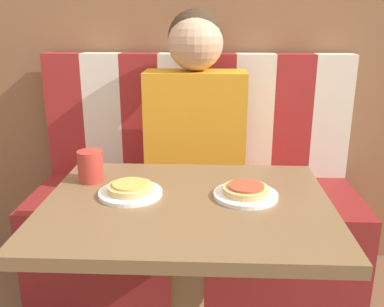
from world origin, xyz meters
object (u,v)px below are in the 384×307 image
Objects in this scene: pizza_right at (246,189)px; drinking_cup at (90,166)px; person at (195,101)px; pizza_left at (130,187)px; plate_left at (131,193)px; plate_right at (246,195)px.

pizza_right is 1.34× the size of drinking_cup.
person reaches higher than pizza_right.
pizza_right is at bearing -12.53° from drinking_cup.
plate_left is at bearing 14.04° from pizza_left.
pizza_left is at bearing -36.38° from drinking_cup.
pizza_right is at bearing -0.00° from plate_left.
drinking_cup is (-0.14, 0.11, 0.03)m from pizza_left.
pizza_left is 1.00× the size of pizza_right.
person is at bearing 57.50° from drinking_cup.
person is 0.59m from drinking_cup.
plate_left is 1.87× the size of drinking_cup.
pizza_right is (0.17, -0.59, -0.14)m from person.
plate_right is 0.02m from pizza_right.
plate_left is 1.40× the size of pizza_left.
person is 5.73× the size of pizza_left.
person is 0.63m from pizza_left.
plate_left is 0.33m from plate_right.
pizza_left reaches higher than plate_left.
plate_left is at bearing 180.00° from plate_right.
plate_right is 0.49m from drinking_cup.
plate_left is 0.33m from pizza_right.
pizza_right is 0.49m from drinking_cup.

